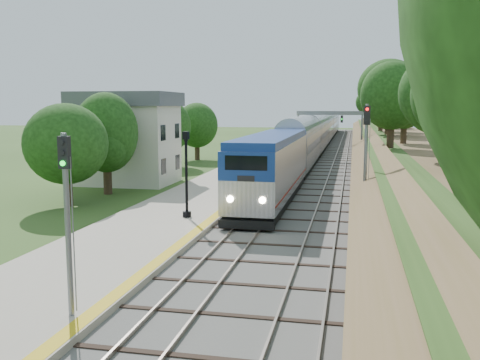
% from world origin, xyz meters
% --- Properties ---
extents(ground, '(320.00, 320.00, 0.00)m').
position_xyz_m(ground, '(0.00, 0.00, 0.00)').
color(ground, '#2D4C19').
rests_on(ground, ground).
extents(trackbed, '(9.50, 170.00, 0.28)m').
position_xyz_m(trackbed, '(2.00, 60.00, 0.07)').
color(trackbed, '#4C4944').
rests_on(trackbed, ground).
extents(platform, '(6.40, 68.00, 0.38)m').
position_xyz_m(platform, '(-5.20, 16.00, 0.19)').
color(platform, '#A89D87').
rests_on(platform, ground).
extents(yellow_stripe, '(0.55, 68.00, 0.01)m').
position_xyz_m(yellow_stripe, '(-2.35, 16.00, 0.39)').
color(yellow_stripe, gold).
rests_on(yellow_stripe, platform).
extents(embankment, '(10.64, 170.00, 11.70)m').
position_xyz_m(embankment, '(10.35, 60.00, 1.95)').
color(embankment, brown).
rests_on(embankment, ground).
extents(station_building, '(8.60, 6.60, 8.00)m').
position_xyz_m(station_building, '(-14.00, 30.00, 4.09)').
color(station_building, beige).
rests_on(station_building, ground).
extents(signal_gantry, '(8.40, 0.38, 6.20)m').
position_xyz_m(signal_gantry, '(2.47, 54.99, 4.82)').
color(signal_gantry, slate).
rests_on(signal_gantry, ground).
extents(trees_behind_platform, '(7.82, 53.32, 7.21)m').
position_xyz_m(trees_behind_platform, '(-11.17, 20.67, 4.53)').
color(trees_behind_platform, '#332316').
rests_on(trees_behind_platform, ground).
extents(train, '(3.10, 124.44, 4.57)m').
position_xyz_m(train, '(0.00, 74.51, 2.33)').
color(train, black).
rests_on(train, trackbed).
extents(lamppost_far, '(0.49, 0.49, 4.97)m').
position_xyz_m(lamppost_far, '(-3.89, 15.28, 2.60)').
color(lamppost_far, black).
rests_on(lamppost_far, platform).
extents(signal_platform, '(0.33, 0.26, 5.61)m').
position_xyz_m(signal_platform, '(-2.90, 0.43, 3.83)').
color(signal_platform, slate).
rests_on(signal_platform, platform).
extents(signal_farside, '(0.37, 0.30, 6.79)m').
position_xyz_m(signal_farside, '(6.20, 17.93, 4.27)').
color(signal_farside, slate).
rests_on(signal_farside, ground).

